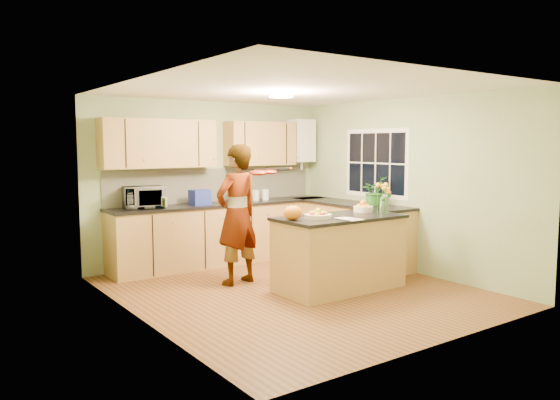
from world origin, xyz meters
TOP-DOWN VIEW (x-y plane):
  - floor at (0.00, 0.00)m, footprint 4.50×4.50m
  - ceiling at (0.00, 0.00)m, footprint 4.00×4.50m
  - wall_back at (0.00, 2.25)m, footprint 4.00×0.02m
  - wall_front at (0.00, -2.25)m, footprint 4.00×0.02m
  - wall_left at (-2.00, 0.00)m, footprint 0.02×4.50m
  - wall_right at (2.00, 0.00)m, footprint 0.02×4.50m
  - back_counter at (0.10, 1.95)m, footprint 3.64×0.62m
  - right_counter at (1.70, 0.85)m, footprint 0.62×2.24m
  - splashback at (0.10, 2.23)m, footprint 3.60×0.02m
  - upper_cabinets at (-0.18, 2.08)m, footprint 3.20×0.34m
  - boiler at (1.70, 2.09)m, footprint 0.40×0.30m
  - window_right at (1.99, 0.60)m, footprint 0.01×1.30m
  - light_switch at (-1.99, -0.60)m, footprint 0.02×0.09m
  - ceiling_lamp at (0.00, 0.30)m, footprint 0.30×0.30m
  - peninsula_island at (0.51, -0.25)m, footprint 1.64×0.84m
  - fruit_dish at (0.16, -0.25)m, footprint 0.33×0.33m
  - orange_bowl at (1.06, -0.10)m, footprint 0.26×0.26m
  - flower_vase at (1.11, -0.43)m, footprint 0.25×0.25m
  - orange_bag at (-0.19, -0.20)m, footprint 0.26×0.23m
  - papers at (0.41, -0.55)m, footprint 0.21×0.29m
  - violinist at (-0.40, 0.73)m, footprint 0.75×0.57m
  - violin at (-0.20, 0.51)m, footprint 0.60×0.52m
  - microwave at (-1.19, 1.97)m, footprint 0.61×0.47m
  - blue_box at (-0.34, 1.92)m, footprint 0.30×0.23m
  - kettle at (0.31, 1.94)m, footprint 0.17×0.17m
  - jar_cream at (0.68, 1.96)m, footprint 0.13×0.13m
  - jar_white at (0.86, 1.95)m, footprint 0.13×0.13m
  - potted_plant at (1.70, 0.34)m, footprint 0.48×0.45m

SIDE VIEW (x-z plane):
  - floor at x=0.00m, z-range 0.00..0.00m
  - peninsula_island at x=0.51m, z-range 0.00..0.94m
  - back_counter at x=0.10m, z-range 0.00..0.94m
  - right_counter at x=1.70m, z-range 0.00..0.94m
  - violinist at x=-0.40m, z-range 0.00..1.84m
  - papers at x=0.41m, z-range 0.94..0.95m
  - fruit_dish at x=0.16m, z-range 0.93..1.04m
  - orange_bowl at x=1.06m, z-range 0.93..1.08m
  - jar_white at x=0.86m, z-range 0.94..1.11m
  - jar_cream at x=0.68m, z-range 0.94..1.11m
  - orange_bag at x=-0.19m, z-range 0.94..1.11m
  - blue_box at x=-0.34m, z-range 0.94..1.16m
  - kettle at x=0.31m, z-range 0.91..1.23m
  - microwave at x=-1.19m, z-range 0.94..1.25m
  - potted_plant at x=1.70m, z-range 0.94..1.37m
  - splashback at x=0.10m, z-range 0.94..1.46m
  - flower_vase at x=1.11m, z-range 1.01..1.48m
  - wall_back at x=0.00m, z-range 0.00..2.50m
  - wall_front at x=0.00m, z-range 0.00..2.50m
  - wall_left at x=-2.00m, z-range 0.00..2.50m
  - wall_right at x=2.00m, z-range 0.00..2.50m
  - light_switch at x=-1.99m, z-range 1.26..1.34m
  - violin at x=-0.20m, z-range 1.40..1.55m
  - window_right at x=1.99m, z-range 1.02..2.08m
  - upper_cabinets at x=-0.18m, z-range 1.50..2.20m
  - boiler at x=1.70m, z-range 1.47..2.33m
  - ceiling_lamp at x=0.00m, z-range 2.43..2.50m
  - ceiling at x=0.00m, z-range 2.49..2.51m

